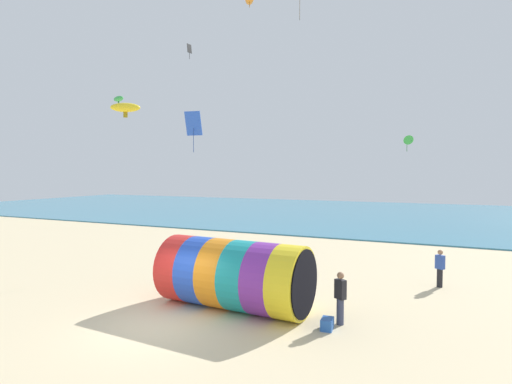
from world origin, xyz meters
TOP-DOWN VIEW (x-y plane):
  - ground_plane at (0.00, 0.00)m, footprint 120.00×120.00m
  - sea at (0.00, 39.35)m, footprint 120.00×40.00m
  - giant_inflatable_tube at (1.48, 2.48)m, footprint 5.70×2.90m
  - kite_handler at (5.37, 2.53)m, footprint 0.42×0.38m
  - kite_green_parafoil at (-6.40, 5.17)m, footprint 0.89×0.59m
  - kite_yellow_parafoil at (-3.39, 2.32)m, footprint 1.24×0.96m
  - kite_blue_diamond at (-4.53, 9.08)m, footprint 1.00×0.55m
  - kite_black_diamond at (-10.52, 17.81)m, footprint 0.17×0.51m
  - kite_green_delta at (6.48, 17.06)m, footprint 0.88×1.01m
  - bystander_near_water at (8.43, 8.62)m, footprint 0.42×0.39m
  - cooler_box at (5.09, 1.93)m, footprint 0.39×0.54m

SIDE VIEW (x-z plane):
  - ground_plane at x=0.00m, z-range 0.00..0.00m
  - sea at x=0.00m, z-range 0.00..0.10m
  - cooler_box at x=5.09m, z-range 0.00..0.36m
  - bystander_near_water at x=8.43m, z-range 0.01..1.66m
  - kite_handler at x=5.37m, z-range 0.02..1.77m
  - giant_inflatable_tube at x=1.48m, z-range 0.00..2.54m
  - kite_green_delta at x=6.48m, z-range 6.60..7.87m
  - kite_yellow_parafoil at x=-3.39m, z-range 7.36..7.95m
  - kite_blue_diamond at x=-4.53m, z-range 6.65..8.96m
  - kite_green_parafoil at x=-6.40m, z-range 8.50..8.93m
  - kite_black_diamond at x=-10.52m, z-range 14.62..15.84m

